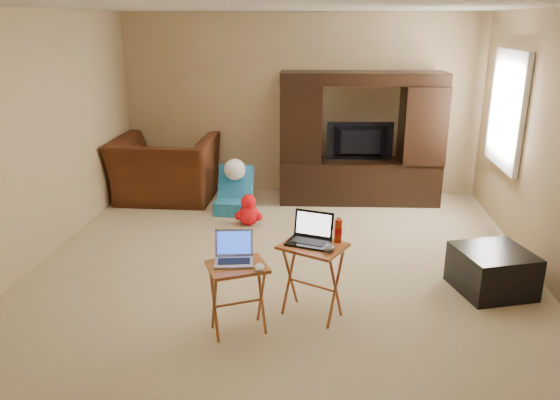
# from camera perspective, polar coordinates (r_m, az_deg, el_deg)

# --- Properties ---
(floor) EXTENTS (5.50, 5.50, 0.00)m
(floor) POSITION_cam_1_polar(r_m,az_deg,el_deg) (5.51, 0.20, -7.28)
(floor) COLOR tan
(floor) RESTS_ON ground
(ceiling) EXTENTS (5.50, 5.50, 0.00)m
(ceiling) POSITION_cam_1_polar(r_m,az_deg,el_deg) (4.98, 0.23, 19.70)
(ceiling) COLOR silver
(ceiling) RESTS_ON ground
(wall_back) EXTENTS (5.00, 0.00, 5.00)m
(wall_back) POSITION_cam_1_polar(r_m,az_deg,el_deg) (7.80, 2.07, 9.91)
(wall_back) COLOR tan
(wall_back) RESTS_ON ground
(wall_front) EXTENTS (5.00, 0.00, 5.00)m
(wall_front) POSITION_cam_1_polar(r_m,az_deg,el_deg) (2.51, -5.54, -8.31)
(wall_front) COLOR tan
(wall_front) RESTS_ON ground
(wall_left) EXTENTS (0.00, 5.50, 5.50)m
(wall_left) POSITION_cam_1_polar(r_m,az_deg,el_deg) (5.87, -25.00, 5.50)
(wall_left) COLOR tan
(wall_left) RESTS_ON ground
(window_pane) EXTENTS (0.00, 1.20, 1.20)m
(window_pane) POSITION_cam_1_polar(r_m,az_deg,el_deg) (6.88, 22.78, 8.69)
(window_pane) COLOR white
(window_pane) RESTS_ON ground
(window_frame) EXTENTS (0.06, 1.14, 1.34)m
(window_frame) POSITION_cam_1_polar(r_m,az_deg,el_deg) (6.88, 22.62, 8.70)
(window_frame) COLOR white
(window_frame) RESTS_ON ground
(entertainment_center) EXTENTS (2.17, 0.65, 1.75)m
(entertainment_center) POSITION_cam_1_polar(r_m,az_deg,el_deg) (7.40, 8.41, 6.34)
(entertainment_center) COLOR black
(entertainment_center) RESTS_ON floor
(television) EXTENTS (0.90, 0.18, 0.51)m
(television) POSITION_cam_1_polar(r_m,az_deg,el_deg) (7.36, 8.42, 6.00)
(television) COLOR black
(television) RESTS_ON entertainment_center
(recliner) EXTENTS (1.34, 1.18, 0.87)m
(recliner) POSITION_cam_1_polar(r_m,az_deg,el_deg) (7.66, -11.88, 3.16)
(recliner) COLOR #471D0F
(recliner) RESTS_ON floor
(child_rocker) EXTENTS (0.48, 0.54, 0.60)m
(child_rocker) POSITION_cam_1_polar(r_m,az_deg,el_deg) (7.04, -4.89, 1.04)
(child_rocker) COLOR #1C6B9C
(child_rocker) RESTS_ON floor
(plush_toy) EXTENTS (0.35, 0.29, 0.39)m
(plush_toy) POSITION_cam_1_polar(r_m,az_deg,el_deg) (6.63, -3.29, -1.00)
(plush_toy) COLOR red
(plush_toy) RESTS_ON floor
(push_toy) EXTENTS (0.56, 0.41, 0.40)m
(push_toy) POSITION_cam_1_polar(r_m,az_deg,el_deg) (7.54, 9.93, 1.18)
(push_toy) COLOR blue
(push_toy) RESTS_ON floor
(ottoman) EXTENTS (0.77, 0.77, 0.40)m
(ottoman) POSITION_cam_1_polar(r_m,az_deg,el_deg) (5.39, 21.29, -6.89)
(ottoman) COLOR black
(ottoman) RESTS_ON floor
(tray_table_left) EXTENTS (0.55, 0.51, 0.58)m
(tray_table_left) POSITION_cam_1_polar(r_m,az_deg,el_deg) (4.38, -4.40, -10.24)
(tray_table_left) COLOR #A35A27
(tray_table_left) RESTS_ON floor
(tray_table_right) EXTENTS (0.62, 0.57, 0.64)m
(tray_table_right) POSITION_cam_1_polar(r_m,az_deg,el_deg) (4.58, 3.39, -8.38)
(tray_table_right) COLOR #A95B29
(tray_table_right) RESTS_ON floor
(laptop_left) EXTENTS (0.33, 0.29, 0.24)m
(laptop_left) POSITION_cam_1_polar(r_m,az_deg,el_deg) (4.23, -4.87, -5.15)
(laptop_left) COLOR #A2A3A6
(laptop_left) RESTS_ON tray_table_left
(laptop_right) EXTENTS (0.40, 0.36, 0.24)m
(laptop_right) POSITION_cam_1_polar(r_m,az_deg,el_deg) (4.42, 2.99, -3.14)
(laptop_right) COLOR black
(laptop_right) RESTS_ON tray_table_right
(mouse_left) EXTENTS (0.09, 0.13, 0.05)m
(mouse_left) POSITION_cam_1_polar(r_m,az_deg,el_deg) (4.15, -2.14, -7.04)
(mouse_left) COLOR white
(mouse_left) RESTS_ON tray_table_left
(mouse_right) EXTENTS (0.12, 0.15, 0.05)m
(mouse_right) POSITION_cam_1_polar(r_m,az_deg,el_deg) (4.33, 5.14, -5.03)
(mouse_right) COLOR #434348
(mouse_right) RESTS_ON tray_table_right
(water_bottle) EXTENTS (0.06, 0.06, 0.20)m
(water_bottle) POSITION_cam_1_polar(r_m,az_deg,el_deg) (4.49, 6.09, -3.21)
(water_bottle) COLOR red
(water_bottle) RESTS_ON tray_table_right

